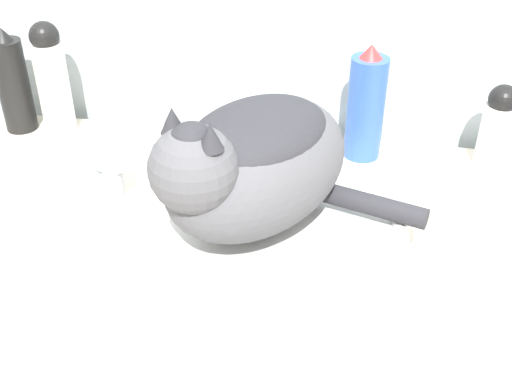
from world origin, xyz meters
TOP-DOWN VIEW (x-y plane):
  - sink_basin at (-0.02, 0.30)m, footprint 0.39×0.39m
  - cat at (-0.02, 0.29)m, footprint 0.37×0.33m
  - faucet at (-0.23, 0.35)m, footprint 0.15×0.07m
  - deodorant_stick at (0.32, 0.58)m, footprint 0.05×0.05m
  - lotion_bottle_white at (-0.42, 0.58)m, footprint 0.05×0.05m
  - hairspray_can_black at (-0.49, 0.58)m, footprint 0.06×0.06m
  - spray_bottle_trigger at (0.11, 0.58)m, footprint 0.06×0.06m

SIDE VIEW (x-z plane):
  - sink_basin at x=-0.02m, z-range 0.87..0.92m
  - faucet at x=-0.23m, z-range 0.86..1.01m
  - deodorant_stick at x=0.32m, z-range 0.87..1.01m
  - hairspray_can_black at x=-0.49m, z-range 0.86..1.05m
  - spray_bottle_trigger at x=0.11m, z-range 0.86..1.05m
  - lotion_bottle_white at x=-0.42m, z-range 0.87..1.07m
  - cat at x=-0.02m, z-range 0.92..1.11m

